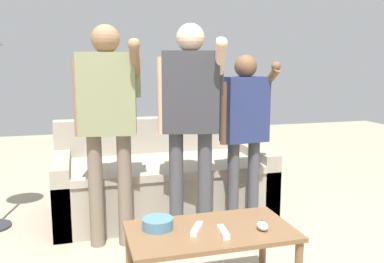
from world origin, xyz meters
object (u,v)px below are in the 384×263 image
object	(u,v)px
couch	(162,180)
coffee_table	(211,240)
game_remote_wand_far	(197,229)
player_left	(108,110)
game_remote_nunchuk	(262,226)
snack_bowl	(158,224)
game_remote_wand_near	(223,232)
player_right	(245,123)
player_center	(191,108)

from	to	relation	value
couch	coffee_table	size ratio (longest dim) A/B	2.05
couch	game_remote_wand_far	xyz separation A→B (m)	(-0.13, -1.57, 0.17)
coffee_table	player_left	xyz separation A→B (m)	(-0.47, 0.93, 0.63)
couch	game_remote_nunchuk	distance (m)	1.67
game_remote_nunchuk	snack_bowl	bearing A→B (deg)	162.45
player_left	game_remote_wand_near	xyz separation A→B (m)	(0.51, -1.02, -0.56)
player_right	game_remote_wand_far	distance (m)	1.23
couch	player_center	size ratio (longest dim) A/B	1.15
game_remote_nunchuk	game_remote_wand_near	xyz separation A→B (m)	(-0.23, -0.00, -0.01)
player_left	game_remote_wand_near	world-z (taller)	player_left
game_remote_wand_near	game_remote_wand_far	xyz separation A→B (m)	(-0.12, 0.08, -0.00)
couch	player_right	xyz separation A→B (m)	(0.54, -0.63, 0.60)
player_center	game_remote_wand_near	size ratio (longest dim) A/B	10.76
game_remote_nunchuk	player_center	xyz separation A→B (m)	(-0.16, 0.92, 0.56)
couch	player_left	size ratio (longest dim) A/B	1.16
snack_bowl	player_left	xyz separation A→B (m)	(-0.19, 0.85, 0.54)
couch	coffee_table	distance (m)	1.56
game_remote_nunchuk	player_left	bearing A→B (deg)	125.91
snack_bowl	game_remote_nunchuk	size ratio (longest dim) A/B	1.96
player_center	game_remote_wand_near	distance (m)	1.08
snack_bowl	player_right	xyz separation A→B (m)	(0.86, 0.84, 0.41)
player_left	game_remote_wand_far	distance (m)	1.16
coffee_table	player_center	world-z (taller)	player_center
player_left	game_remote_wand_far	world-z (taller)	player_left
game_remote_nunchuk	game_remote_wand_far	bearing A→B (deg)	167.75
player_right	game_remote_wand_far	world-z (taller)	player_right
player_center	couch	bearing A→B (deg)	95.71
game_remote_nunchuk	player_right	world-z (taller)	player_right
player_center	snack_bowl	bearing A→B (deg)	-118.01
coffee_table	player_right	world-z (taller)	player_right
player_right	game_remote_wand_far	bearing A→B (deg)	-125.42
player_center	game_remote_wand_far	bearing A→B (deg)	-103.24
coffee_table	player_center	xyz separation A→B (m)	(0.12, 0.83, 0.64)
player_right	game_remote_wand_near	world-z (taller)	player_right
coffee_table	game_remote_nunchuk	distance (m)	0.30
snack_bowl	game_remote_wand_near	bearing A→B (deg)	-28.62
snack_bowl	game_remote_nunchuk	distance (m)	0.58
coffee_table	snack_bowl	distance (m)	0.31
couch	game_remote_nunchuk	world-z (taller)	couch
couch	snack_bowl	distance (m)	1.51
game_remote_nunchuk	game_remote_wand_near	world-z (taller)	game_remote_nunchuk
game_remote_wand_far	player_right	bearing A→B (deg)	54.58
player_center	game_remote_wand_far	size ratio (longest dim) A/B	10.59
coffee_table	player_left	size ratio (longest dim) A/B	0.57
coffee_table	snack_bowl	bearing A→B (deg)	162.63
player_right	game_remote_wand_near	size ratio (longest dim) A/B	9.33
couch	player_right	distance (m)	1.02
game_remote_nunchuk	player_left	xyz separation A→B (m)	(-0.74, 1.02, 0.55)
snack_bowl	game_remote_wand_far	distance (m)	0.22
game_remote_nunchuk	player_left	world-z (taller)	player_left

